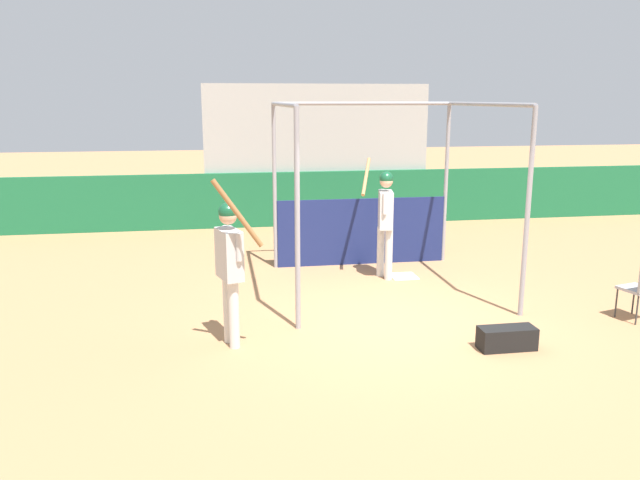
% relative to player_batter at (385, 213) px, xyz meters
% --- Properties ---
extents(ground_plane, '(60.00, 60.00, 0.00)m').
position_rel_player_batter_xyz_m(ground_plane, '(-0.36, -2.10, -1.12)').
color(ground_plane, '#A8754C').
extents(outfield_wall, '(24.00, 0.12, 1.30)m').
position_rel_player_batter_xyz_m(outfield_wall, '(-0.36, 4.71, -0.47)').
color(outfield_wall, '#196038').
rests_on(outfield_wall, ground).
extents(bleacher_section, '(5.40, 4.00, 3.38)m').
position_rel_player_batter_xyz_m(bleacher_section, '(-0.36, 6.77, 0.56)').
color(bleacher_section, '#9E9E99').
rests_on(bleacher_section, ground).
extents(batting_cage, '(3.26, 3.21, 2.96)m').
position_rel_player_batter_xyz_m(batting_cage, '(-0.17, 0.34, 0.14)').
color(batting_cage, gray).
rests_on(batting_cage, ground).
extents(home_plate, '(0.44, 0.44, 0.02)m').
position_rel_player_batter_xyz_m(home_plate, '(0.36, -0.01, -1.12)').
color(home_plate, white).
rests_on(home_plate, ground).
extents(player_batter, '(0.59, 0.99, 2.01)m').
position_rel_player_batter_xyz_m(player_batter, '(0.00, 0.00, 0.00)').
color(player_batter, silver).
rests_on(player_batter, ground).
extents(player_waiting, '(0.59, 0.73, 2.14)m').
position_rel_player_batter_xyz_m(player_waiting, '(-2.66, -2.61, -0.02)').
color(player_waiting, silver).
rests_on(player_waiting, ground).
extents(equipment_bag, '(0.70, 0.28, 0.28)m').
position_rel_player_batter_xyz_m(equipment_bag, '(0.68, -3.29, -0.98)').
color(equipment_bag, black).
rests_on(equipment_bag, ground).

